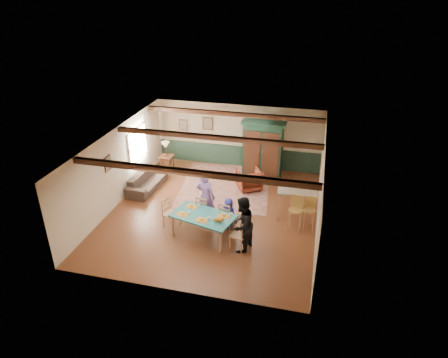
% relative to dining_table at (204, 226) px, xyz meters
% --- Properties ---
extents(floor, '(8.00, 8.00, 0.00)m').
position_rel_dining_table_xyz_m(floor, '(-0.09, 1.51, -0.40)').
color(floor, '#582B18').
rests_on(floor, ground).
extents(wall_back, '(7.00, 0.02, 2.70)m').
position_rel_dining_table_xyz_m(wall_back, '(-0.09, 5.51, 0.95)').
color(wall_back, beige).
rests_on(wall_back, floor).
extents(wall_left, '(0.02, 8.00, 2.70)m').
position_rel_dining_table_xyz_m(wall_left, '(-3.59, 1.51, 0.95)').
color(wall_left, beige).
rests_on(wall_left, floor).
extents(wall_right, '(0.02, 8.00, 2.70)m').
position_rel_dining_table_xyz_m(wall_right, '(3.41, 1.51, 0.95)').
color(wall_right, beige).
rests_on(wall_right, floor).
extents(ceiling, '(7.00, 8.00, 0.02)m').
position_rel_dining_table_xyz_m(ceiling, '(-0.09, 1.51, 2.30)').
color(ceiling, beige).
rests_on(ceiling, wall_back).
extents(wainscot_back, '(6.95, 0.03, 0.90)m').
position_rel_dining_table_xyz_m(wainscot_back, '(-0.09, 5.49, 0.05)').
color(wainscot_back, '#1B3124').
rests_on(wainscot_back, floor).
extents(ceiling_beam_front, '(6.95, 0.16, 0.16)m').
position_rel_dining_table_xyz_m(ceiling_beam_front, '(-0.09, -0.79, 2.21)').
color(ceiling_beam_front, black).
rests_on(ceiling_beam_front, ceiling).
extents(ceiling_beam_mid, '(6.95, 0.16, 0.16)m').
position_rel_dining_table_xyz_m(ceiling_beam_mid, '(-0.09, 1.91, 2.21)').
color(ceiling_beam_mid, black).
rests_on(ceiling_beam_mid, ceiling).
extents(ceiling_beam_back, '(6.95, 0.16, 0.16)m').
position_rel_dining_table_xyz_m(ceiling_beam_back, '(-0.09, 4.51, 2.21)').
color(ceiling_beam_back, black).
rests_on(ceiling_beam_back, ceiling).
extents(window_left, '(0.06, 1.60, 1.30)m').
position_rel_dining_table_xyz_m(window_left, '(-3.56, 3.21, 1.15)').
color(window_left, white).
rests_on(window_left, wall_left).
extents(picture_left_wall, '(0.04, 0.42, 0.52)m').
position_rel_dining_table_xyz_m(picture_left_wall, '(-3.56, 0.91, 1.35)').
color(picture_left_wall, gray).
rests_on(picture_left_wall, wall_left).
extents(picture_back_a, '(0.45, 0.04, 0.55)m').
position_rel_dining_table_xyz_m(picture_back_a, '(-1.39, 5.48, 1.40)').
color(picture_back_a, gray).
rests_on(picture_back_a, wall_back).
extents(picture_back_b, '(0.38, 0.04, 0.48)m').
position_rel_dining_table_xyz_m(picture_back_b, '(-2.49, 5.48, 1.25)').
color(picture_back_b, gray).
rests_on(picture_back_b, wall_back).
extents(dining_table, '(2.11, 1.52, 0.79)m').
position_rel_dining_table_xyz_m(dining_table, '(0.00, 0.00, 0.00)').
color(dining_table, '#226B68').
rests_on(dining_table, floor).
extents(dining_chair_far_left, '(0.55, 0.57, 1.00)m').
position_rel_dining_table_xyz_m(dining_chair_far_left, '(-0.21, 0.85, 0.11)').
color(dining_chair_far_left, '#AB7C55').
rests_on(dining_chair_far_left, floor).
extents(dining_chair_far_right, '(0.55, 0.57, 1.00)m').
position_rel_dining_table_xyz_m(dining_chair_far_right, '(0.61, 0.63, 0.11)').
color(dining_chair_far_right, '#AB7C55').
rests_on(dining_chair_far_right, floor).
extents(dining_chair_end_left, '(0.57, 0.55, 1.00)m').
position_rel_dining_table_xyz_m(dining_chair_end_left, '(-1.17, 0.32, 0.11)').
color(dining_chair_end_left, '#AB7C55').
rests_on(dining_chair_end_left, floor).
extents(dining_chair_end_right, '(0.57, 0.55, 1.00)m').
position_rel_dining_table_xyz_m(dining_chair_end_right, '(1.17, -0.32, 0.11)').
color(dining_chair_end_right, '#AB7C55').
rests_on(dining_chair_end_right, floor).
extents(person_man, '(0.76, 0.59, 1.82)m').
position_rel_dining_table_xyz_m(person_man, '(-0.19, 0.93, 0.52)').
color(person_man, '#825DA0').
rests_on(person_man, floor).
extents(person_woman, '(0.86, 0.99, 1.75)m').
position_rel_dining_table_xyz_m(person_woman, '(1.28, -0.34, 0.48)').
color(person_woman, black).
rests_on(person_woman, floor).
extents(person_child, '(0.59, 0.46, 1.06)m').
position_rel_dining_table_xyz_m(person_child, '(0.63, 0.71, 0.13)').
color(person_child, navy).
rests_on(person_child, floor).
extents(cat, '(0.41, 0.24, 0.19)m').
position_rel_dining_table_xyz_m(cat, '(0.53, -0.25, 0.49)').
color(cat, orange).
rests_on(cat, dining_table).
extents(place_setting_near_left, '(0.49, 0.42, 0.11)m').
position_rel_dining_table_xyz_m(place_setting_near_left, '(-0.63, -0.10, 0.45)').
color(place_setting_near_left, orange).
rests_on(place_setting_near_left, dining_table).
extents(place_setting_near_center, '(0.49, 0.42, 0.11)m').
position_rel_dining_table_xyz_m(place_setting_near_center, '(0.03, -0.28, 0.45)').
color(place_setting_near_center, orange).
rests_on(place_setting_near_center, dining_table).
extents(place_setting_far_left, '(0.49, 0.42, 0.11)m').
position_rel_dining_table_xyz_m(place_setting_far_left, '(-0.49, 0.41, 0.45)').
color(place_setting_far_left, orange).
rests_on(place_setting_far_left, dining_table).
extents(place_setting_far_right, '(0.49, 0.42, 0.11)m').
position_rel_dining_table_xyz_m(place_setting_far_right, '(0.63, 0.10, 0.45)').
color(place_setting_far_right, orange).
rests_on(place_setting_far_right, dining_table).
extents(area_rug, '(3.75, 4.32, 0.01)m').
position_rel_dining_table_xyz_m(area_rug, '(-0.14, 3.48, -0.39)').
color(area_rug, tan).
rests_on(area_rug, floor).
extents(armoire, '(1.70, 0.75, 2.36)m').
position_rel_dining_table_xyz_m(armoire, '(1.10, 4.64, 0.79)').
color(armoire, black).
rests_on(armoire, floor).
extents(armchair, '(1.16, 1.17, 0.79)m').
position_rel_dining_table_xyz_m(armchair, '(0.78, 3.49, -0.00)').
color(armchair, '#45150D').
rests_on(armchair, floor).
extents(sofa, '(0.94, 2.17, 0.62)m').
position_rel_dining_table_xyz_m(sofa, '(-3.03, 2.62, -0.09)').
color(sofa, '#342821').
rests_on(sofa, floor).
extents(end_table, '(0.54, 0.54, 0.66)m').
position_rel_dining_table_xyz_m(end_table, '(-2.88, 4.31, -0.06)').
color(end_table, black).
rests_on(end_table, floor).
extents(table_lamp, '(0.38, 0.38, 0.61)m').
position_rel_dining_table_xyz_m(table_lamp, '(-2.88, 4.31, 0.57)').
color(table_lamp, '#D7BE8B').
rests_on(table_lamp, end_table).
extents(counter_table, '(1.32, 0.83, 1.06)m').
position_rel_dining_table_xyz_m(counter_table, '(2.69, 1.84, 0.13)').
color(counter_table, '#B6A78E').
rests_on(counter_table, floor).
extents(bar_stool_left, '(0.47, 0.51, 1.22)m').
position_rel_dining_table_xyz_m(bar_stool_left, '(2.72, 1.01, 0.21)').
color(bar_stool_left, tan).
rests_on(bar_stool_left, floor).
extents(bar_stool_right, '(0.40, 0.43, 1.09)m').
position_rel_dining_table_xyz_m(bar_stool_right, '(3.15, 1.27, 0.15)').
color(bar_stool_right, tan).
rests_on(bar_stool_right, floor).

